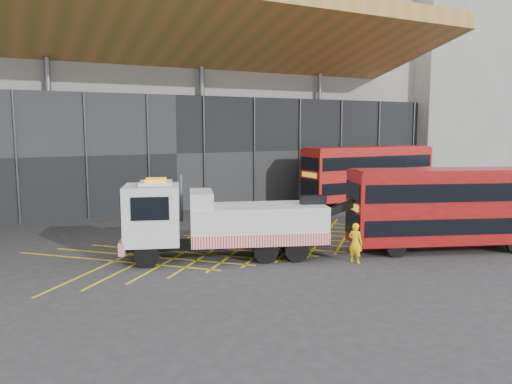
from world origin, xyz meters
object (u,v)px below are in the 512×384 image
bus_towed (451,205)px  bus_second (368,172)px  worker (355,243)px  recovery_truck (219,221)px

bus_towed → bus_second: size_ratio=0.90×
bus_towed → worker: (-5.36, 0.33, -1.28)m
bus_towed → worker: size_ratio=5.55×
recovery_truck → bus_towed: bearing=0.0°
bus_towed → bus_second: bus_second is taller
recovery_truck → worker: (4.93, -3.38, -0.82)m
bus_towed → bus_second: bearing=85.9°
recovery_truck → bus_second: bearing=49.4°
recovery_truck → bus_second: 18.86m
worker → bus_second: bearing=-66.7°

